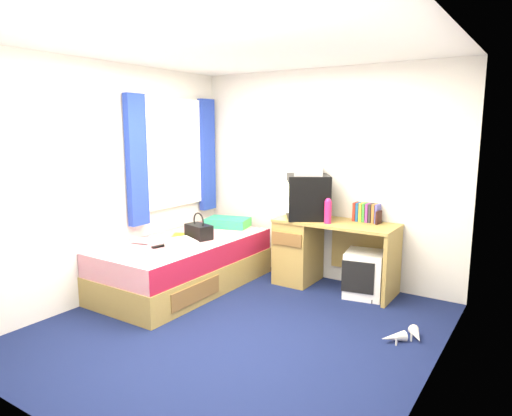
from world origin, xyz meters
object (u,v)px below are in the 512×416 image
Objects in this scene: water_bottle at (141,241)px; remote_control at (159,246)px; handbag at (199,231)px; white_heels at (405,336)px; colour_swatch_fan at (149,254)px; picture_frame at (379,217)px; towel at (181,244)px; desk at (313,249)px; pink_water_bottle at (328,212)px; aerosol_can at (328,211)px; vcr at (308,171)px; crt_tv at (308,197)px; storage_cube at (364,274)px; bed at (185,264)px; pillow at (228,222)px; magazine at (182,236)px.

water_bottle is 0.26m from remote_control.
white_heels is at bearing 12.73° from handbag.
colour_swatch_fan is 0.58× the size of white_heels.
picture_frame is 2.06m from towel.
desk reaches higher than colour_swatch_fan.
pink_water_bottle is at bearing -144.66° from picture_frame.
aerosol_can is 0.92× the size of colour_swatch_fan.
picture_frame is 0.59× the size of pink_water_bottle.
colour_swatch_fan is at bearing -57.68° from vcr.
picture_frame is 0.53m from pink_water_bottle.
crt_tv is 4.65× the size of picture_frame.
towel is (-1.51, -1.14, 0.35)m from storage_cube.
vcr is at bearing 56.19° from towel.
colour_swatch_fan is at bearing -126.50° from aerosol_can.
bed is at bearing -81.81° from crt_tv.
colour_swatch_fan is (-1.23, -1.38, -0.32)m from pink_water_bottle.
picture_frame is at bearing 71.48° from vcr.
magazine is (-0.12, -0.70, -0.05)m from pillow.
crt_tv reaches higher than remote_control.
crt_tv is 0.28m from aerosol_can.
storage_cube is at bearing -105.15° from picture_frame.
vcr is 1.51× the size of magazine.
picture_frame is 0.37× the size of white_heels.
magazine is (-1.16, -0.79, -0.44)m from crt_tv.
white_heels is (1.28, -0.86, -0.37)m from desk.
remote_control is (-0.00, -0.37, 0.28)m from bed.
pillow is 2.54× the size of water_bottle.
crt_tv is at bearing 44.50° from water_bottle.
towel is at bearing 70.39° from colour_swatch_fan.
white_heels is (0.65, -0.80, -0.20)m from storage_cube.
towel is 0.35m from colour_swatch_fan.
water_bottle is at bearing -72.14° from vcr.
bed is at bearing -141.56° from desk.
crt_tv is 0.80m from picture_frame.
white_heels is at bearing 8.78° from water_bottle.
storage_cube is (0.63, -0.06, -0.17)m from desk.
crt_tv reaches higher than bed.
pillow is 3.63× the size of picture_frame.
towel reaches higher than white_heels.
pink_water_bottle reaches higher than colour_swatch_fan.
water_bottle is at bearing -105.77° from magazine.
water_bottle reaches higher than remote_control.
picture_frame is 2.37m from colour_swatch_fan.
pillow is 1.11m from crt_tv.
magazine is 0.48m from remote_control.
storage_cube is 1.64× the size of towel.
bed is 1.54× the size of desk.
handbag reaches higher than colour_swatch_fan.
aerosol_can reaches higher than towel.
bed is at bearing -37.45° from magazine.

